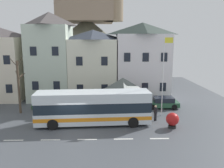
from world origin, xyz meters
The scene contains 17 objects.
ground_plane centered at (0.00, 0.00, -0.03)m, with size 40.00×60.00×0.07m.
townhouse_00 centered at (-11.23, 12.10, 4.88)m, with size 6.25×6.27×9.76m.
townhouse_01 centered at (-4.49, 12.32, 5.88)m, with size 5.36×6.71×11.75m.
townhouse_02 centered at (1.35, 12.34, 4.72)m, with size 6.26×6.75×9.43m.
townhouse_03 centered at (8.10, 11.79, 5.18)m, with size 6.98×5.65×10.37m.
hilltop_castle centered at (-0.85, 30.84, 7.07)m, with size 32.20×32.20×21.77m.
transit_bus centered at (1.86, 1.46, 1.63)m, with size 11.03×3.14×3.22m.
bus_shelter centered at (5.00, 5.57, 3.13)m, with size 3.60×3.60×3.89m.
parked_car_01 centered at (9.89, 6.86, 0.64)m, with size 3.97×2.05×1.30m.
parked_car_02 centered at (-3.46, 6.45, 0.62)m, with size 4.23×2.27×1.25m.
pedestrian_00 centered at (8.06, 2.19, 0.96)m, with size 0.33×0.33×1.63m.
pedestrian_01 centered at (5.42, 3.36, 0.86)m, with size 0.31×0.31×1.58m.
pedestrian_02 centered at (7.47, 3.68, 0.90)m, with size 0.34×0.31×1.63m.
public_bench centered at (6.50, 7.93, 0.47)m, with size 1.55×0.48×0.87m.
flagpole centered at (9.15, 3.85, 4.78)m, with size 0.95×0.10×8.38m.
harbour_buoy centered at (9.22, 0.21, 0.80)m, with size 1.20×1.20×1.45m.
bare_tree_01 centered at (-6.49, 5.15, 3.09)m, with size 1.34×1.73×6.26m.
Camera 1 is at (3.03, -20.12, 8.04)m, focal length 37.29 mm.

